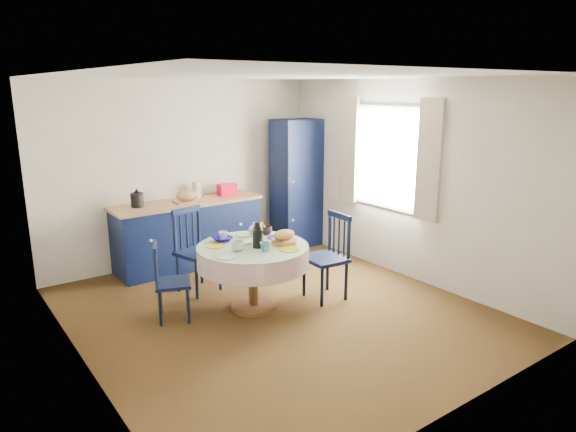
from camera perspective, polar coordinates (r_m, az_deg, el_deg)
name	(u,v)px	position (r m, az deg, el deg)	size (l,w,h in m)	color
floor	(277,311)	(5.72, -1.27, -10.55)	(4.50, 4.50, 0.00)	black
ceiling	(275,75)	(5.20, -1.43, 15.35)	(4.50, 4.50, 0.00)	white
wall_back	(183,172)	(7.26, -11.55, 4.80)	(4.00, 0.02, 2.50)	silver
wall_left	(75,231)	(4.53, -22.63, -1.53)	(0.02, 4.50, 2.50)	silver
wall_right	(406,180)	(6.65, 13.01, 3.89)	(0.02, 4.50, 2.50)	silver
window	(387,156)	(6.77, 10.96, 6.53)	(0.10, 1.74, 1.45)	white
kitchen_counter	(188,232)	(7.13, -11.00, -1.79)	(2.04, 0.65, 1.15)	black
pantry_cabinet	(297,184)	(7.80, 0.95, 3.62)	(0.68, 0.50, 1.94)	black
dining_table	(254,256)	(5.59, -3.83, -4.45)	(1.21, 1.21, 1.01)	brown
chair_left	(169,281)	(5.53, -13.05, -7.07)	(0.47, 0.48, 0.84)	black
chair_far	(196,250)	(6.22, -10.22, -3.73)	(0.54, 0.52, 1.00)	black
chair_right	(328,256)	(5.93, 4.51, -4.45)	(0.45, 0.47, 1.00)	black
mug_a	(238,246)	(5.37, -5.58, -3.33)	(0.13, 0.13, 0.10)	silver
mug_b	(265,247)	(5.33, -2.59, -3.46)	(0.11, 0.11, 0.10)	#34767B
mug_c	(267,231)	(5.93, -2.39, -1.62)	(0.13, 0.13, 0.10)	black
mug_d	(223,236)	(5.76, -7.21, -2.21)	(0.10, 0.10, 0.10)	silver
cobalt_bowl	(222,239)	(5.72, -7.34, -2.57)	(0.22, 0.22, 0.05)	#0B0773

